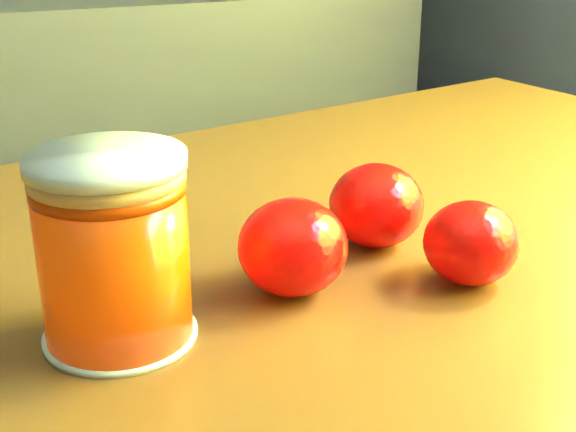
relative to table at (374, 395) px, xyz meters
name	(u,v)px	position (x,y,z in m)	size (l,w,h in m)	color
table	(374,395)	(0.00, 0.00, 0.00)	(1.23, 0.97, 0.82)	brown
juice_glass	(114,251)	(-0.19, -0.02, 0.16)	(0.09, 0.09, 0.11)	#F14104
orange_front	(376,205)	(0.02, 0.04, 0.14)	(0.07, 0.07, 0.06)	#FF0E05
orange_back	(471,243)	(0.05, -0.04, 0.13)	(0.06, 0.06, 0.06)	#FF0E05
orange_extra	(293,247)	(-0.07, -0.01, 0.14)	(0.07, 0.07, 0.06)	#FF0E05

